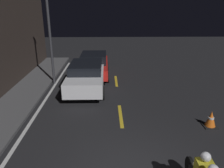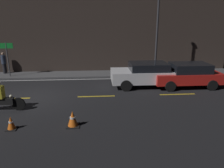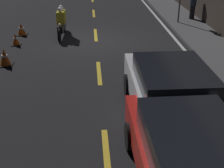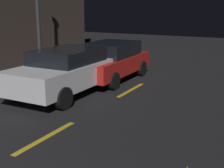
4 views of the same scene
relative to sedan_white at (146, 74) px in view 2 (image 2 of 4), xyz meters
The scene contains 14 objects.
ground_plane 6.81m from the sedan_white, 165.63° to the right, with size 56.00×56.00×0.00m, color black.
raised_curb 7.29m from the sedan_white, 154.52° to the left, with size 28.00×1.90×0.12m.
building_front 8.42m from the sedan_white, 147.18° to the left, with size 28.00×0.30×7.99m.
lane_dash_c 7.77m from the sedan_white, 167.47° to the right, with size 2.00×0.14×0.01m.
lane_dash_d 3.57m from the sedan_white, 151.17° to the right, with size 2.00×0.14×0.01m.
lane_dash_e 2.36m from the sedan_white, 49.14° to the right, with size 2.00×0.14×0.01m.
lane_solid_kerb 6.87m from the sedan_white, 163.67° to the left, with size 25.20×0.14×0.01m.
sedan_white is the anchor object (origin of this frame).
taxi_red 2.53m from the sedan_white, ahead, with size 4.06×1.93×1.45m.
traffic_cone_mid 8.11m from the sedan_white, 140.77° to the right, with size 0.38×0.38×0.52m.
traffic_cone_far 6.44m from the sedan_white, 128.28° to the right, with size 0.51×0.51×0.62m.
pedestrian 10.48m from the sedan_white, 159.62° to the left, with size 0.34×0.34×1.57m.
shop_sign 9.59m from the sedan_white, 163.49° to the left, with size 0.90×0.08×2.40m.
street_lamp 3.37m from the sedan_white, 60.66° to the left, with size 0.28×0.28×5.76m.
Camera 2 is at (3.51, -11.15, 3.99)m, focal length 35.00 mm.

